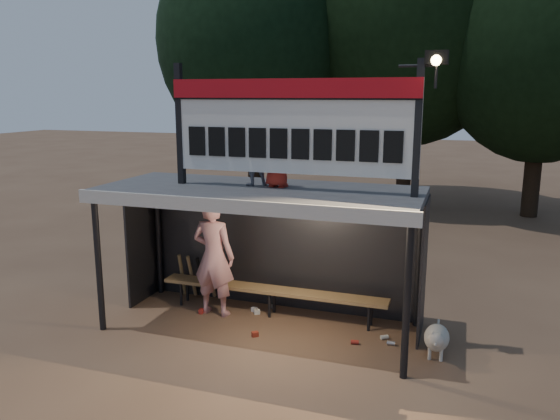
% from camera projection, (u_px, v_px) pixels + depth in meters
% --- Properties ---
extents(ground, '(80.00, 80.00, 0.00)m').
position_uv_depth(ground, '(261.00, 327.00, 8.95)').
color(ground, brown).
rests_on(ground, ground).
extents(player, '(0.78, 0.53, 2.07)m').
position_uv_depth(player, '(214.00, 257.00, 9.29)').
color(player, silver).
rests_on(player, ground).
extents(child_a, '(0.55, 0.52, 0.90)m').
position_uv_depth(child_a, '(253.00, 157.00, 8.61)').
color(child_a, gray).
rests_on(child_a, dugout_shelter).
extents(child_b, '(0.54, 0.40, 0.99)m').
position_uv_depth(child_b, '(278.00, 156.00, 8.43)').
color(child_b, '#B3271B').
rests_on(child_b, dugout_shelter).
extents(dugout_shelter, '(5.10, 2.08, 2.32)m').
position_uv_depth(dugout_shelter, '(265.00, 214.00, 8.79)').
color(dugout_shelter, '#424245').
rests_on(dugout_shelter, ground).
extents(scoreboard_assembly, '(4.10, 0.27, 1.99)m').
position_uv_depth(scoreboard_assembly, '(294.00, 123.00, 8.07)').
color(scoreboard_assembly, black).
rests_on(scoreboard_assembly, dugout_shelter).
extents(bench, '(4.00, 0.35, 0.48)m').
position_uv_depth(bench, '(272.00, 291.00, 9.37)').
color(bench, '#997648').
rests_on(bench, ground).
extents(tree_left, '(6.46, 6.46, 9.27)m').
position_uv_depth(tree_left, '(254.00, 40.00, 18.32)').
color(tree_left, '#2F1F14').
rests_on(tree_left, ground).
extents(tree_mid, '(7.22, 7.22, 10.36)m').
position_uv_depth(tree_mid, '(411.00, 19.00, 18.00)').
color(tree_mid, '#301F15').
rests_on(tree_mid, ground).
extents(tree_right, '(6.08, 6.08, 8.72)m').
position_uv_depth(tree_right, '(545.00, 44.00, 16.02)').
color(tree_right, black).
rests_on(tree_right, ground).
extents(dog, '(0.36, 0.81, 0.49)m').
position_uv_depth(dog, '(437.00, 338.00, 7.91)').
color(dog, beige).
rests_on(dog, ground).
extents(bats, '(0.69, 0.35, 0.84)m').
position_uv_depth(bats, '(197.00, 277.00, 10.12)').
color(bats, olive).
rests_on(bats, ground).
extents(litter, '(3.40, 1.29, 0.08)m').
position_uv_depth(litter, '(291.00, 323.00, 9.01)').
color(litter, '#A22E1B').
rests_on(litter, ground).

